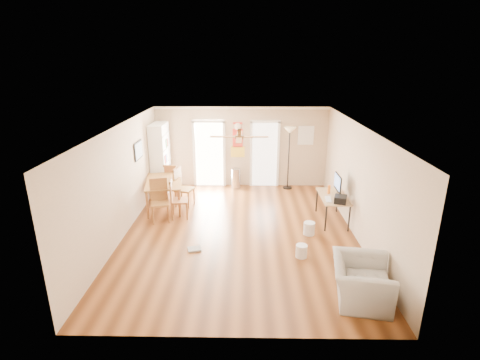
{
  "coord_description": "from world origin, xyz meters",
  "views": [
    {
      "loc": [
        0.15,
        -7.95,
        4.02
      ],
      "look_at": [
        0.0,
        0.6,
        1.15
      ],
      "focal_mm": 27.14,
      "sensor_mm": 36.0,
      "label": 1
    }
  ],
  "objects_px": {
    "dining_chair_right_a": "(184,187)",
    "torchiere_lamp": "(289,158)",
    "bookshelf": "(160,158)",
    "dining_chair_near": "(160,201)",
    "trash_can": "(236,178)",
    "printer": "(340,199)",
    "armchair": "(361,281)",
    "dining_table": "(164,194)",
    "wastebasket_b": "(301,251)",
    "dining_chair_far": "(173,179)",
    "dining_chair_right_b": "(179,199)",
    "computer_desk": "(332,208)",
    "wastebasket_a": "(309,228)"
  },
  "relations": [
    {
      "from": "trash_can",
      "to": "dining_chair_right_b",
      "type": "bearing_deg",
      "value": -121.08
    },
    {
      "from": "trash_can",
      "to": "wastebasket_a",
      "type": "bearing_deg",
      "value": -60.53
    },
    {
      "from": "dining_chair_far",
      "to": "wastebasket_b",
      "type": "xyz_separation_m",
      "value": [
        3.44,
        -3.68,
        -0.36
      ]
    },
    {
      "from": "dining_chair_right_a",
      "to": "torchiere_lamp",
      "type": "xyz_separation_m",
      "value": [
        3.1,
        1.51,
        0.45
      ]
    },
    {
      "from": "dining_table",
      "to": "armchair",
      "type": "relative_size",
      "value": 1.43
    },
    {
      "from": "torchiere_lamp",
      "to": "dining_chair_right_b",
      "type": "bearing_deg",
      "value": -142.87
    },
    {
      "from": "dining_chair_right_b",
      "to": "armchair",
      "type": "distance_m",
      "value": 5.07
    },
    {
      "from": "dining_chair_right_b",
      "to": "wastebasket_b",
      "type": "distance_m",
      "value": 3.57
    },
    {
      "from": "dining_chair_near",
      "to": "dining_chair_right_a",
      "type": "bearing_deg",
      "value": 51.42
    },
    {
      "from": "torchiere_lamp",
      "to": "armchair",
      "type": "relative_size",
      "value": 1.81
    },
    {
      "from": "dining_chair_near",
      "to": "wastebasket_a",
      "type": "relative_size",
      "value": 3.56
    },
    {
      "from": "dining_chair_right_a",
      "to": "wastebasket_a",
      "type": "bearing_deg",
      "value": -102.84
    },
    {
      "from": "bookshelf",
      "to": "dining_chair_far",
      "type": "distance_m",
      "value": 0.78
    },
    {
      "from": "dining_chair_right_a",
      "to": "dining_chair_far",
      "type": "relative_size",
      "value": 1.1
    },
    {
      "from": "bookshelf",
      "to": "dining_chair_right_a",
      "type": "xyz_separation_m",
      "value": [
        0.91,
        -1.16,
        -0.53
      ]
    },
    {
      "from": "dining_chair_right_a",
      "to": "computer_desk",
      "type": "height_order",
      "value": "dining_chair_right_a"
    },
    {
      "from": "bookshelf",
      "to": "wastebasket_b",
      "type": "relative_size",
      "value": 7.71
    },
    {
      "from": "torchiere_lamp",
      "to": "wastebasket_b",
      "type": "distance_m",
      "value": 4.43
    },
    {
      "from": "dining_chair_right_a",
      "to": "computer_desk",
      "type": "bearing_deg",
      "value": -88.29
    },
    {
      "from": "printer",
      "to": "armchair",
      "type": "bearing_deg",
      "value": -77.65
    },
    {
      "from": "computer_desk",
      "to": "printer",
      "type": "distance_m",
      "value": 0.62
    },
    {
      "from": "dining_chair_right_a",
      "to": "torchiere_lamp",
      "type": "bearing_deg",
      "value": -48.42
    },
    {
      "from": "dining_table",
      "to": "wastebasket_b",
      "type": "xyz_separation_m",
      "value": [
        3.49,
        -2.68,
        -0.25
      ]
    },
    {
      "from": "dining_table",
      "to": "dining_chair_right_b",
      "type": "distance_m",
      "value": 0.89
    },
    {
      "from": "wastebasket_b",
      "to": "computer_desk",
      "type": "bearing_deg",
      "value": 60.57
    },
    {
      "from": "bookshelf",
      "to": "wastebasket_b",
      "type": "height_order",
      "value": "bookshelf"
    },
    {
      "from": "dining_chair_right_b",
      "to": "armchair",
      "type": "relative_size",
      "value": 0.96
    },
    {
      "from": "dining_table",
      "to": "computer_desk",
      "type": "bearing_deg",
      "value": -10.47
    },
    {
      "from": "trash_can",
      "to": "armchair",
      "type": "relative_size",
      "value": 0.59
    },
    {
      "from": "bookshelf",
      "to": "wastebasket_a",
      "type": "relative_size",
      "value": 7.01
    },
    {
      "from": "torchiere_lamp",
      "to": "computer_desk",
      "type": "relative_size",
      "value": 1.56
    },
    {
      "from": "dining_chair_right_a",
      "to": "trash_can",
      "type": "bearing_deg",
      "value": -27.52
    },
    {
      "from": "wastebasket_a",
      "to": "dining_table",
      "type": "bearing_deg",
      "value": 156.96
    },
    {
      "from": "bookshelf",
      "to": "dining_chair_right_b",
      "type": "distance_m",
      "value": 2.26
    },
    {
      "from": "dining_chair_far",
      "to": "armchair",
      "type": "relative_size",
      "value": 0.9
    },
    {
      "from": "computer_desk",
      "to": "wastebasket_b",
      "type": "relative_size",
      "value": 4.59
    },
    {
      "from": "bookshelf",
      "to": "dining_chair_near",
      "type": "xyz_separation_m",
      "value": [
        0.45,
        -2.23,
        -0.53
      ]
    },
    {
      "from": "printer",
      "to": "wastebasket_a",
      "type": "bearing_deg",
      "value": -137.71
    },
    {
      "from": "torchiere_lamp",
      "to": "wastebasket_a",
      "type": "height_order",
      "value": "torchiere_lamp"
    },
    {
      "from": "computer_desk",
      "to": "wastebasket_b",
      "type": "distance_m",
      "value": 2.13
    },
    {
      "from": "dining_chair_far",
      "to": "dining_table",
      "type": "bearing_deg",
      "value": 95.76
    },
    {
      "from": "trash_can",
      "to": "printer",
      "type": "height_order",
      "value": "printer"
    },
    {
      "from": "dining_chair_right_a",
      "to": "dining_chair_near",
      "type": "bearing_deg",
      "value": 172.3
    },
    {
      "from": "dining_chair_far",
      "to": "wastebasket_b",
      "type": "relative_size",
      "value": 3.55
    },
    {
      "from": "dining_chair_near",
      "to": "wastebasket_a",
      "type": "height_order",
      "value": "dining_chair_near"
    },
    {
      "from": "torchiere_lamp",
      "to": "printer",
      "type": "height_order",
      "value": "torchiere_lamp"
    },
    {
      "from": "torchiere_lamp",
      "to": "dining_chair_right_a",
      "type": "bearing_deg",
      "value": -154.01
    },
    {
      "from": "dining_chair_near",
      "to": "wastebasket_b",
      "type": "height_order",
      "value": "dining_chair_near"
    },
    {
      "from": "bookshelf",
      "to": "dining_chair_near",
      "type": "bearing_deg",
      "value": -79.59
    },
    {
      "from": "dining_chair_right_a",
      "to": "torchiere_lamp",
      "type": "distance_m",
      "value": 3.48
    }
  ]
}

